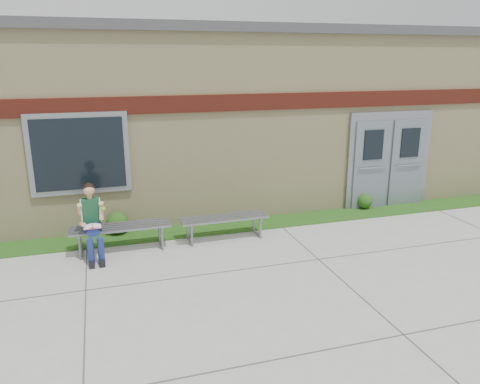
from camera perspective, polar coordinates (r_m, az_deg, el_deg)
name	(u,v)px	position (r m, az deg, el deg)	size (l,w,h in m)	color
ground	(277,279)	(7.83, 4.51, -10.51)	(80.00, 80.00, 0.00)	#9E9E99
grass_strip	(233,226)	(10.09, -0.88, -4.18)	(16.00, 0.80, 0.02)	#244913
school_building	(198,112)	(12.84, -5.20, 9.72)	(16.20, 6.22, 4.20)	beige
bench_left	(121,231)	(9.05, -14.31, -4.68)	(1.84, 0.51, 0.48)	slate
bench_right	(224,222)	(9.34, -1.96, -3.65)	(1.76, 0.51, 0.46)	slate
girl	(92,220)	(8.74, -17.59, -3.24)	(0.49, 0.80, 1.36)	navy
shrub_mid	(117,223)	(9.90, -14.71, -3.66)	(0.46, 0.46, 0.46)	#244913
shrub_east	(365,201)	(11.58, 14.96, -1.07)	(0.36, 0.36, 0.36)	#244913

